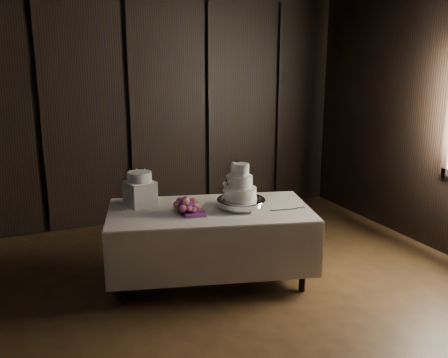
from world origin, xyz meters
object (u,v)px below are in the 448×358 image
Objects in this scene: box_pedestal at (140,194)px; wedding_cake at (239,186)px; cake_stand at (241,204)px; display_table at (210,242)px; small_cake at (139,177)px; bouquet at (186,206)px.

wedding_cake is at bearing -29.02° from box_pedestal.
wedding_cake is (-0.03, -0.02, 0.19)m from cake_stand.
small_cake is (-0.60, 0.38, 0.64)m from display_table.
wedding_cake is at bearing -6.39° from display_table.
wedding_cake reaches higher than cake_stand.
box_pedestal is (-0.90, 0.47, 0.08)m from cake_stand.
small_cake reaches higher than bouquet.
bouquet is 1.60× the size of box_pedestal.
bouquet is 0.54m from box_pedestal.
bouquet is at bearing -157.64° from display_table.
cake_stand is at bearing 43.41° from wedding_cake.
bouquet is at bearing -173.81° from wedding_cake.
display_table is at bearing 163.20° from cake_stand.
wedding_cake is at bearing -29.02° from small_cake.
display_table is 6.06× the size of wedding_cake.
display_table is at bearing -32.20° from box_pedestal.
box_pedestal is at bearing 0.00° from small_cake.
bouquet is at bearing -50.54° from small_cake.
bouquet reaches higher than cake_stand.
cake_stand is at bearing -5.60° from bouquet.
small_cake is at bearing 0.00° from box_pedestal.
bouquet is at bearing 174.40° from cake_stand.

